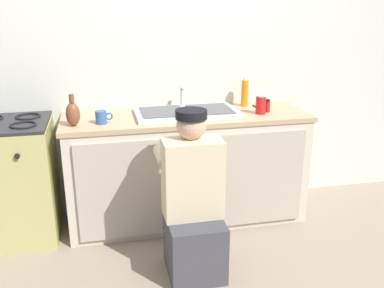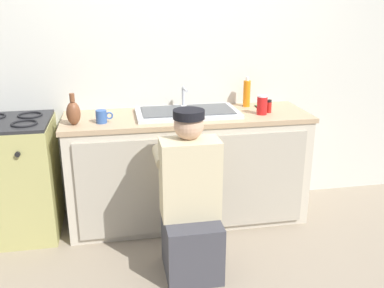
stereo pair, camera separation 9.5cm
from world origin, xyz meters
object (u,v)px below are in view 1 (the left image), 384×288
object	(u,v)px
coffee_mug	(101,117)
vase_decorative	(73,114)
plumber_person	(193,208)
soda_cup_red	(261,104)
spice_bottle_red	(268,106)
cell_phone	(259,107)
sink_double_basin	(186,112)
soap_bottle_orange	(245,93)
stove_range	(14,180)

from	to	relation	value
coffee_mug	vase_decorative	size ratio (longest dim) A/B	0.55
plumber_person	soda_cup_red	bearing A→B (deg)	42.79
spice_bottle_red	cell_phone	xyz separation A→B (m)	(-0.01, 0.16, -0.04)
sink_double_basin	cell_phone	size ratio (longest dim) A/B	5.71
spice_bottle_red	coffee_mug	world-z (taller)	spice_bottle_red
vase_decorative	soap_bottle_orange	distance (m)	1.43
plumber_person	vase_decorative	bearing A→B (deg)	141.09
plumber_person	cell_phone	xyz separation A→B (m)	(0.75, 0.84, 0.44)
spice_bottle_red	coffee_mug	bearing A→B (deg)	-177.24
sink_double_basin	soda_cup_red	world-z (taller)	sink_double_basin
stove_range	soap_bottle_orange	world-z (taller)	soap_bottle_orange
sink_double_basin	cell_phone	distance (m)	0.65
sink_double_basin	soap_bottle_orange	world-z (taller)	soap_bottle_orange
stove_range	vase_decorative	xyz separation A→B (m)	(0.48, -0.14, 0.53)
stove_range	cell_phone	size ratio (longest dim) A/B	6.62
stove_range	plumber_person	world-z (taller)	plumber_person
stove_range	soda_cup_red	size ratio (longest dim) A/B	6.10
plumber_person	cell_phone	distance (m)	1.21
spice_bottle_red	soda_cup_red	bearing A→B (deg)	-151.32
spice_bottle_red	soda_cup_red	world-z (taller)	soda_cup_red
plumber_person	coffee_mug	size ratio (longest dim) A/B	8.76
vase_decorative	cell_phone	distance (m)	1.52
stove_range	coffee_mug	world-z (taller)	coffee_mug
soap_bottle_orange	cell_phone	world-z (taller)	soap_bottle_orange
soda_cup_red	vase_decorative	world-z (taller)	vase_decorative
coffee_mug	vase_decorative	bearing A→B (deg)	-175.90
cell_phone	stove_range	bearing A→B (deg)	-177.13
sink_double_basin	stove_range	xyz separation A→B (m)	(-1.33, -0.00, -0.46)
coffee_mug	soap_bottle_orange	size ratio (longest dim) A/B	0.50
sink_double_basin	vase_decorative	xyz separation A→B (m)	(-0.85, -0.14, 0.07)
stove_range	soda_cup_red	world-z (taller)	soda_cup_red
soda_cup_red	soap_bottle_orange	xyz separation A→B (m)	(-0.04, 0.28, 0.04)
plumber_person	soap_bottle_orange	size ratio (longest dim) A/B	4.42
sink_double_basin	soda_cup_red	xyz separation A→B (m)	(0.58, -0.10, 0.06)
vase_decorative	cell_phone	xyz separation A→B (m)	(1.50, 0.24, -0.08)
soap_bottle_orange	cell_phone	size ratio (longest dim) A/B	1.79
plumber_person	soap_bottle_orange	bearing A→B (deg)	54.63
spice_bottle_red	soda_cup_red	xyz separation A→B (m)	(-0.07, -0.04, 0.02)
coffee_mug	plumber_person	bearing A→B (deg)	-48.32
coffee_mug	vase_decorative	world-z (taller)	vase_decorative
spice_bottle_red	vase_decorative	size ratio (longest dim) A/B	0.46
vase_decorative	coffee_mug	bearing A→B (deg)	4.10
sink_double_basin	vase_decorative	bearing A→B (deg)	-170.72
stove_range	spice_bottle_red	xyz separation A→B (m)	(1.98, -0.06, 0.49)
vase_decorative	spice_bottle_red	bearing A→B (deg)	2.93
vase_decorative	cell_phone	bearing A→B (deg)	8.97
soap_bottle_orange	cell_phone	distance (m)	0.17
soda_cup_red	coffee_mug	bearing A→B (deg)	-178.96
sink_double_basin	soda_cup_red	size ratio (longest dim) A/B	5.26
coffee_mug	soap_bottle_orange	xyz separation A→B (m)	(1.20, 0.30, 0.07)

